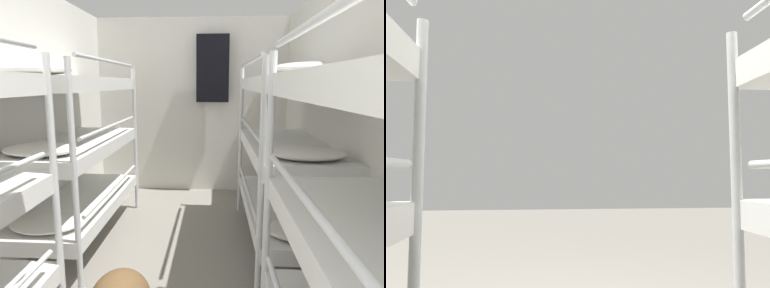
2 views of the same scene
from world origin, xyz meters
TOP-DOWN VIEW (x-y plane):
  - wall_right at (1.36, 2.67)m, footprint 0.06×5.46m
  - wall_back at (0.00, 5.37)m, footprint 2.77×0.06m
  - bunk_stack_left_far at (-0.98, 3.53)m, footprint 0.71×1.88m
  - bunk_stack_right_far at (0.98, 3.53)m, footprint 0.71×1.88m
  - hanging_coat at (0.29, 5.22)m, footprint 0.44×0.12m

SIDE VIEW (x-z plane):
  - bunk_stack_left_far at x=-0.98m, z-range 0.09..1.85m
  - bunk_stack_right_far at x=0.98m, z-range 0.09..1.85m
  - wall_right at x=1.36m, z-range 0.00..2.45m
  - wall_back at x=0.00m, z-range 0.00..2.45m
  - hanging_coat at x=0.29m, z-range 1.30..2.20m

